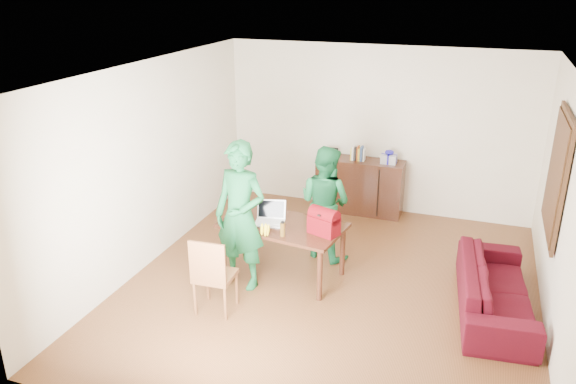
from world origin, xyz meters
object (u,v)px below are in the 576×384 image
at_px(red_bag, 324,224).
at_px(sofa, 495,288).
at_px(table, 283,230).
at_px(chair, 215,289).
at_px(laptop, 270,220).
at_px(person_far, 325,202).
at_px(bottle, 283,229).
at_px(person_near, 240,216).

distance_m(red_bag, sofa, 2.13).
height_order(table, chair, chair).
bearing_deg(laptop, table, 5.38).
distance_m(chair, person_far, 2.02).
bearing_deg(red_bag, chair, -116.93).
bearing_deg(bottle, person_near, -172.20).
distance_m(person_far, sofa, 2.42).
height_order(table, sofa, table).
height_order(person_near, red_bag, person_near).
bearing_deg(table, chair, -104.67).
bearing_deg(table, sofa, 8.70).
bearing_deg(laptop, red_bag, -17.01).
distance_m(chair, red_bag, 1.52).
xyz_separation_m(person_near, bottle, (0.52, 0.07, -0.12)).
height_order(bottle, sofa, bottle).
bearing_deg(red_bag, table, -170.41).
height_order(person_near, person_far, person_near).
bearing_deg(bottle, person_far, 77.24).
height_order(red_bag, sofa, red_bag).
xyz_separation_m(chair, person_near, (0.05, 0.66, 0.66)).
bearing_deg(person_near, sofa, 16.14).
xyz_separation_m(person_far, bottle, (-0.24, -1.04, 0.02)).
distance_m(person_near, red_bag, 1.02).
bearing_deg(laptop, sofa, -11.47).
xyz_separation_m(table, laptop, (-0.16, -0.05, 0.13)).
bearing_deg(red_bag, bottle, -133.42).
xyz_separation_m(red_bag, sofa, (2.05, 0.12, -0.57)).
height_order(chair, bottle, chair).
bearing_deg(bottle, sofa, 7.90).
relative_size(red_bag, sofa, 0.18).
relative_size(chair, bottle, 4.95).
relative_size(laptop, red_bag, 1.14).
xyz_separation_m(bottle, sofa, (2.50, 0.35, -0.53)).
relative_size(person_far, red_bag, 4.36).
bearing_deg(sofa, bottle, 92.34).
xyz_separation_m(person_far, sofa, (2.27, -0.69, -0.51)).
xyz_separation_m(table, sofa, (2.62, 0.02, -0.34)).
height_order(person_far, laptop, person_far).
bearing_deg(bottle, table, 109.77).
xyz_separation_m(laptop, bottle, (0.28, -0.28, 0.05)).
bearing_deg(sofa, table, 84.78).
distance_m(table, person_near, 0.65).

